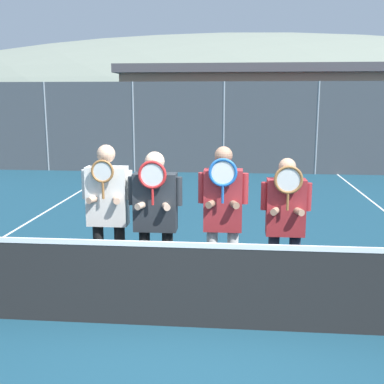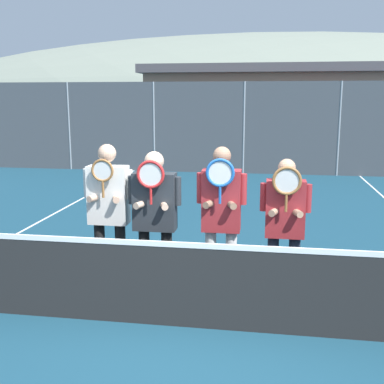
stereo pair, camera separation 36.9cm
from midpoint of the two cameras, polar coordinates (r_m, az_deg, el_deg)
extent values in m
plane|color=navy|center=(5.31, 1.55, -15.72)|extent=(120.00, 120.00, 0.00)
ellipsoid|color=gray|center=(66.81, 8.67, 9.02)|extent=(104.51, 58.06, 20.32)
cube|color=tan|center=(22.73, 11.93, 9.19)|extent=(12.41, 5.00, 3.39)
cube|color=#4C4C51|center=(22.75, 12.13, 13.91)|extent=(12.91, 5.50, 0.36)
cylinder|color=gray|center=(16.63, -13.74, 7.57)|extent=(0.06, 0.06, 2.88)
cylinder|color=gray|center=(15.74, -3.86, 7.67)|extent=(0.06, 0.06, 2.88)
cylinder|color=gray|center=(15.36, 6.85, 7.53)|extent=(0.06, 0.06, 2.88)
cylinder|color=gray|center=(15.51, 17.70, 7.12)|extent=(0.06, 0.06, 2.88)
cube|color=#42474C|center=(15.36, 6.85, 7.53)|extent=(17.41, 0.02, 2.88)
cube|color=black|center=(5.12, 1.57, -11.29)|extent=(9.51, 0.02, 0.89)
cube|color=white|center=(4.96, 1.60, -6.33)|extent=(9.51, 0.03, 0.06)
cube|color=white|center=(9.10, -18.97, -4.72)|extent=(0.05, 16.00, 0.01)
cylinder|color=black|center=(6.09, -9.10, -7.71)|extent=(0.13, 0.13, 0.89)
cylinder|color=black|center=(6.01, -6.68, -7.88)|extent=(0.13, 0.13, 0.89)
cube|color=white|center=(5.84, -8.11, -0.36)|extent=(0.48, 0.22, 0.71)
sphere|color=tan|center=(5.76, -8.25, 4.56)|extent=(0.22, 0.22, 0.22)
cylinder|color=white|center=(5.90, -10.61, 1.05)|extent=(0.08, 0.08, 0.35)
cylinder|color=white|center=(5.74, -5.61, 0.91)|extent=(0.08, 0.08, 0.35)
cylinder|color=tan|center=(5.79, -9.50, -0.65)|extent=(0.16, 0.27, 0.08)
cylinder|color=tan|center=(5.72, -7.22, -0.73)|extent=(0.16, 0.27, 0.08)
cylinder|color=#936033|center=(5.65, -8.67, 0.32)|extent=(0.03, 0.03, 0.20)
torus|color=#936033|center=(5.61, -8.74, 2.53)|extent=(0.27, 0.03, 0.27)
cylinder|color=silver|center=(5.61, -8.74, 2.53)|extent=(0.22, 0.00, 0.22)
cylinder|color=black|center=(5.87, -3.84, -8.47)|extent=(0.13, 0.13, 0.86)
cylinder|color=black|center=(5.82, -1.17, -8.63)|extent=(0.13, 0.13, 0.86)
cube|color=#282D33|center=(5.63, -2.58, -1.16)|extent=(0.50, 0.22, 0.68)
sphere|color=#DBB293|center=(5.55, -2.62, 3.66)|extent=(0.23, 0.23, 0.23)
cylinder|color=#282D33|center=(5.66, -5.32, 0.26)|extent=(0.08, 0.08, 0.33)
cylinder|color=#282D33|center=(5.55, 0.19, 0.09)|extent=(0.08, 0.08, 0.33)
cylinder|color=#DBB293|center=(5.57, -4.02, -1.45)|extent=(0.16, 0.27, 0.08)
cylinder|color=#DBB293|center=(5.52, -1.49, -1.54)|extent=(0.16, 0.27, 0.08)
cylinder|color=red|center=(5.44, -2.97, -0.46)|extent=(0.03, 0.03, 0.20)
torus|color=red|center=(5.39, -3.00, 2.08)|extent=(0.32, 0.03, 0.32)
cylinder|color=silver|center=(5.39, -3.00, 2.08)|extent=(0.27, 0.00, 0.27)
cylinder|color=white|center=(5.71, 4.08, -8.87)|extent=(0.13, 0.13, 0.89)
cylinder|color=white|center=(5.69, 6.50, -8.97)|extent=(0.13, 0.13, 0.89)
cube|color=maroon|center=(5.48, 5.44, -1.03)|extent=(0.44, 0.22, 0.71)
sphere|color=#997056|center=(5.39, 5.54, 4.31)|extent=(0.20, 0.20, 0.20)
cylinder|color=maroon|center=(5.47, 2.93, 0.48)|extent=(0.08, 0.08, 0.35)
cylinder|color=maroon|center=(5.44, 8.02, 0.32)|extent=(0.08, 0.08, 0.35)
cylinder|color=#997056|center=(5.40, 4.22, -1.35)|extent=(0.16, 0.27, 0.08)
cylinder|color=#997056|center=(5.39, 6.53, -1.43)|extent=(0.16, 0.27, 0.08)
cylinder|color=#1E5BAD|center=(5.28, 5.33, -0.33)|extent=(0.03, 0.03, 0.20)
torus|color=#1E5BAD|center=(5.24, 5.38, 2.26)|extent=(0.32, 0.03, 0.32)
cylinder|color=silver|center=(5.24, 5.38, 2.26)|extent=(0.26, 0.00, 0.26)
cylinder|color=#232838|center=(5.80, 11.33, -9.07)|extent=(0.13, 0.13, 0.83)
cylinder|color=#232838|center=(5.82, 13.74, -9.12)|extent=(0.13, 0.13, 0.83)
cube|color=maroon|center=(5.60, 12.86, -1.95)|extent=(0.44, 0.22, 0.66)
sphere|color=tan|center=(5.51, 13.07, 2.83)|extent=(0.20, 0.20, 0.20)
cylinder|color=maroon|center=(5.56, 10.39, -0.59)|extent=(0.08, 0.08, 0.32)
cylinder|color=maroon|center=(5.59, 15.43, -0.74)|extent=(0.08, 0.08, 0.32)
cylinder|color=tan|center=(5.51, 11.76, -2.26)|extent=(0.16, 0.27, 0.08)
cylinder|color=tan|center=(5.52, 14.05, -2.32)|extent=(0.16, 0.27, 0.08)
cylinder|color=#936033|center=(5.40, 13.03, -1.27)|extent=(0.03, 0.03, 0.20)
torus|color=#936033|center=(5.35, 13.14, 1.28)|extent=(0.32, 0.03, 0.32)
cylinder|color=silver|center=(5.35, 13.14, 1.28)|extent=(0.26, 0.00, 0.26)
cube|color=black|center=(18.53, -7.13, 5.85)|extent=(4.38, 1.78, 0.80)
cube|color=#2D3842|center=(18.48, -7.18, 8.10)|extent=(2.41, 1.64, 0.66)
cylinder|color=black|center=(17.34, -3.40, 4.22)|extent=(0.60, 0.16, 0.60)
cylinder|color=black|center=(19.11, -2.22, 4.88)|extent=(0.60, 0.16, 0.60)
cylinder|color=black|center=(18.17, -12.22, 4.31)|extent=(0.60, 0.16, 0.60)
cylinder|color=black|center=(19.86, -10.33, 4.95)|extent=(0.60, 0.16, 0.60)
cube|color=maroon|center=(17.94, 9.41, 5.57)|extent=(4.49, 1.90, 0.77)
cube|color=#2D3842|center=(17.89, 9.49, 7.81)|extent=(2.47, 1.75, 0.63)
cylinder|color=black|center=(17.09, 14.28, 3.79)|extent=(0.60, 0.16, 0.60)
cylinder|color=black|center=(19.01, 13.78, 4.54)|extent=(0.60, 0.16, 0.60)
cylinder|color=black|center=(17.08, 4.47, 4.10)|extent=(0.60, 0.16, 0.60)
cylinder|color=black|center=(18.99, 4.95, 4.81)|extent=(0.60, 0.16, 0.60)
cylinder|color=black|center=(17.30, 22.16, 3.40)|extent=(0.60, 0.16, 0.60)
cylinder|color=black|center=(19.10, 20.94, 4.15)|extent=(0.60, 0.16, 0.60)
camera|label=1|loc=(0.18, -88.16, 0.36)|focal=45.00mm
camera|label=2|loc=(0.18, 91.84, -0.36)|focal=45.00mm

